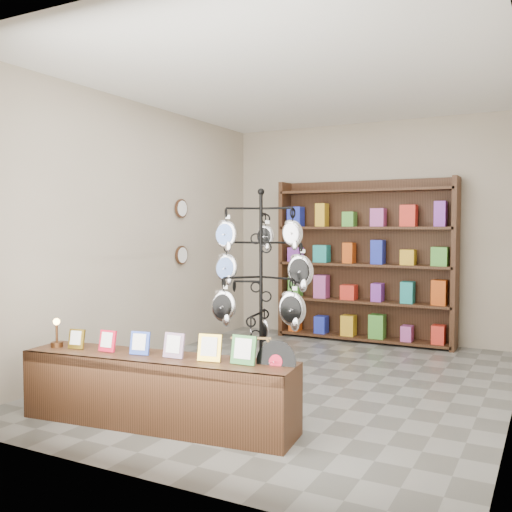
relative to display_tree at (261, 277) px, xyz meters
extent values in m
plane|color=slate|center=(0.08, 0.63, -1.11)|extent=(5.00, 5.00, 0.00)
plane|color=#AA9C89|center=(0.08, 3.13, 0.39)|extent=(4.00, 0.00, 4.00)
plane|color=#AA9C89|center=(0.08, -1.87, 0.39)|extent=(4.00, 0.00, 4.00)
plane|color=#AA9C89|center=(-1.92, 0.63, 0.39)|extent=(0.00, 5.00, 5.00)
plane|color=white|center=(0.08, 0.63, 1.89)|extent=(5.00, 5.00, 0.00)
cylinder|color=black|center=(0.00, 0.00, -1.09)|extent=(0.49, 0.49, 0.03)
cylinder|color=black|center=(0.00, 0.00, -0.17)|extent=(0.04, 0.04, 1.87)
sphere|color=black|center=(0.00, 0.00, 0.78)|extent=(0.06, 0.06, 0.06)
ellipsoid|color=silver|center=(-0.06, 0.19, -0.52)|extent=(0.10, 0.06, 0.20)
cube|color=tan|center=(0.04, -0.26, -0.51)|extent=(0.33, 0.15, 0.04)
cube|color=black|center=(-0.38, -1.05, -0.83)|extent=(2.29, 0.72, 0.55)
cube|color=gold|center=(-1.14, -1.14, -0.47)|extent=(0.15, 0.07, 0.16)
cube|color=red|center=(-0.84, -1.10, -0.47)|extent=(0.16, 0.07, 0.17)
cube|color=#263FA5|center=(-0.53, -1.07, -0.46)|extent=(0.17, 0.07, 0.18)
cube|color=#E54C33|center=(-0.23, -1.03, -0.46)|extent=(0.18, 0.08, 0.19)
cube|color=gold|center=(0.08, -1.00, -0.45)|extent=(0.19, 0.08, 0.20)
cube|color=#337233|center=(0.35, -0.96, -0.45)|extent=(0.20, 0.08, 0.21)
cylinder|color=black|center=(0.58, -0.89, -0.53)|extent=(0.31, 0.10, 0.30)
cylinder|color=red|center=(0.58, -0.89, -0.53)|extent=(0.10, 0.04, 0.10)
cylinder|color=#4C2B15|center=(-1.35, -1.16, -0.53)|extent=(0.10, 0.10, 0.04)
cylinder|color=#4C2B15|center=(-1.35, -1.16, -0.44)|extent=(0.02, 0.02, 0.14)
sphere|color=#FFBF59|center=(-1.35, -1.16, -0.34)|extent=(0.06, 0.06, 0.06)
cube|color=black|center=(0.08, 3.07, -0.01)|extent=(2.40, 0.04, 2.20)
cube|color=black|center=(-1.10, 2.91, -0.01)|extent=(0.06, 0.36, 2.20)
cube|color=black|center=(1.26, 2.91, -0.01)|extent=(0.06, 0.36, 2.20)
cube|color=black|center=(0.08, 2.91, -1.06)|extent=(2.36, 0.36, 0.04)
cube|color=black|center=(0.08, 2.91, -0.56)|extent=(2.36, 0.36, 0.03)
cube|color=black|center=(0.08, 2.91, -0.06)|extent=(2.36, 0.36, 0.04)
cube|color=black|center=(0.08, 2.91, 0.44)|extent=(2.36, 0.36, 0.04)
cube|color=black|center=(0.08, 2.91, 0.94)|extent=(2.36, 0.36, 0.04)
cylinder|color=black|center=(-1.89, 1.43, 0.69)|extent=(0.03, 0.24, 0.24)
cylinder|color=black|center=(-1.89, 1.43, 0.09)|extent=(0.03, 0.24, 0.24)
camera|label=1|loc=(2.37, -4.61, 0.47)|focal=40.00mm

